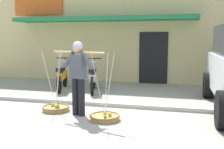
% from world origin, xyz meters
% --- Properties ---
extents(ground_plane, '(90.00, 90.00, 0.00)m').
position_xyz_m(ground_plane, '(0.00, 0.00, 0.00)').
color(ground_plane, '#9E998C').
extents(sidewalk_curb, '(20.00, 0.24, 0.10)m').
position_xyz_m(sidewalk_curb, '(0.00, 0.70, 0.05)').
color(sidewalk_curb, '#BAB4A5').
rests_on(sidewalk_curb, ground).
extents(fruit_vendor, '(1.38, 0.47, 1.70)m').
position_xyz_m(fruit_vendor, '(-0.33, -0.30, 0.98)').
color(fruit_vendor, black).
rests_on(fruit_vendor, ground).
extents(fruit_basket_left_side, '(0.67, 0.67, 1.45)m').
position_xyz_m(fruit_basket_left_side, '(0.36, -0.51, 0.07)').
color(fruit_basket_left_side, '#B2894C').
rests_on(fruit_basket_left_side, ground).
extents(fruit_basket_right_side, '(0.67, 0.67, 1.45)m').
position_xyz_m(fruit_basket_right_side, '(-1.01, -0.09, 0.07)').
color(fruit_basket_right_side, '#B2894C').
rests_on(fruit_basket_right_side, ground).
extents(motorcycle_nearest_shop, '(0.66, 1.78, 1.09)m').
position_xyz_m(motorcycle_nearest_shop, '(-2.01, 2.45, 0.45)').
color(motorcycle_nearest_shop, black).
rests_on(motorcycle_nearest_shop, ground).
extents(motorcycle_second_in_row, '(0.66, 1.78, 1.09)m').
position_xyz_m(motorcycle_second_in_row, '(-0.89, 2.44, 0.45)').
color(motorcycle_second_in_row, black).
rests_on(motorcycle_second_in_row, ground).
extents(storefront_building, '(13.00, 6.00, 4.20)m').
position_xyz_m(storefront_building, '(-1.09, 7.12, 2.10)').
color(storefront_building, '#DBC684').
rests_on(storefront_building, ground).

